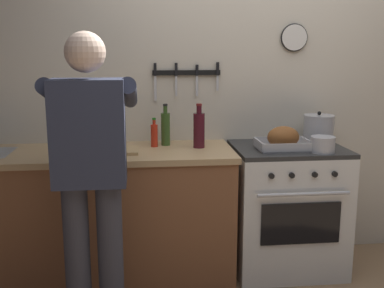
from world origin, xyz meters
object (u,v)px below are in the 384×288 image
object	(u,v)px
person_cook	(91,167)
saucepan	(323,144)
cutting_board	(111,151)
roasting_pan	(283,140)
bottle_olive_oil	(166,128)
bottle_cooking_oil	(99,133)
bottle_wine_red	(199,129)
bottle_hot_sauce	(154,135)
stove	(286,208)
stock_pot	(319,129)

from	to	relation	value
person_cook	saucepan	size ratio (longest dim) A/B	10.38
cutting_board	roasting_pan	bearing A→B (deg)	-2.06
person_cook	bottle_olive_oil	distance (m)	0.91
cutting_board	bottle_cooking_oil	distance (m)	0.16
bottle_wine_red	bottle_hot_sauce	bearing A→B (deg)	168.42
bottle_cooking_oil	stove	bearing A→B (deg)	-1.48
stove	cutting_board	xyz separation A→B (m)	(-1.23, -0.05, 0.46)
saucepan	stock_pot	bearing A→B (deg)	73.68
stove	stock_pot	size ratio (longest dim) A/B	3.93
bottle_olive_oil	bottle_wine_red	bearing A→B (deg)	-25.52
roasting_pan	stock_pot	bearing A→B (deg)	33.50
saucepan	cutting_board	bearing A→B (deg)	173.61
person_cook	bottle_hot_sauce	xyz separation A→B (m)	(0.36, 0.74, 0.03)
bottle_hot_sauce	stove	bearing A→B (deg)	-6.31
roasting_pan	saucepan	bearing A→B (deg)	-26.04
stock_pot	bottle_wine_red	size ratio (longest dim) A/B	0.75
cutting_board	bottle_olive_oil	size ratio (longest dim) A/B	1.23
person_cook	roasting_pan	distance (m)	1.34
bottle_olive_oil	stock_pot	bearing A→B (deg)	-1.08
stock_pot	roasting_pan	bearing A→B (deg)	-146.50
bottle_cooking_oil	bottle_hot_sauce	xyz separation A→B (m)	(0.37, 0.07, -0.03)
bottle_olive_oil	bottle_hot_sauce	size ratio (longest dim) A/B	1.44
person_cook	bottle_olive_oil	xyz separation A→B (m)	(0.45, 0.79, 0.07)
roasting_pan	bottle_olive_oil	world-z (taller)	bottle_olive_oil
stove	roasting_pan	xyz separation A→B (m)	(-0.07, -0.09, 0.52)
roasting_pan	saucepan	size ratio (longest dim) A/B	2.20
bottle_cooking_oil	stock_pot	bearing A→B (deg)	3.40
stove	bottle_cooking_oil	xyz separation A→B (m)	(-1.31, 0.03, 0.56)
saucepan	person_cook	bearing A→B (deg)	-163.57
person_cook	saucepan	bearing A→B (deg)	-82.89
stove	roasting_pan	world-z (taller)	roasting_pan
person_cook	roasting_pan	world-z (taller)	person_cook
bottle_cooking_oil	bottle_hot_sauce	bearing A→B (deg)	10.63
bottle_cooking_oil	cutting_board	bearing A→B (deg)	-46.97
bottle_wine_red	cutting_board	bearing A→B (deg)	-171.31
saucepan	bottle_olive_oil	xyz separation A→B (m)	(-1.02, 0.35, 0.07)
stock_pot	cutting_board	world-z (taller)	stock_pot
saucepan	bottle_wine_red	distance (m)	0.83
bottle_hot_sauce	bottle_cooking_oil	bearing A→B (deg)	-169.37
stock_pot	cutting_board	distance (m)	1.50
bottle_hot_sauce	bottle_olive_oil	bearing A→B (deg)	28.74
saucepan	bottle_hot_sauce	size ratio (longest dim) A/B	0.79
stock_pot	saucepan	distance (m)	0.35
roasting_pan	bottle_olive_oil	distance (m)	0.82
bottle_cooking_oil	person_cook	bearing A→B (deg)	-89.47
stove	bottle_wine_red	world-z (taller)	bottle_wine_red
saucepan	bottle_olive_oil	size ratio (longest dim) A/B	0.54
cutting_board	bottle_cooking_oil	xyz separation A→B (m)	(-0.08, 0.08, 0.10)
cutting_board	bottle_wine_red	world-z (taller)	bottle_wine_red
stove	cutting_board	distance (m)	1.31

